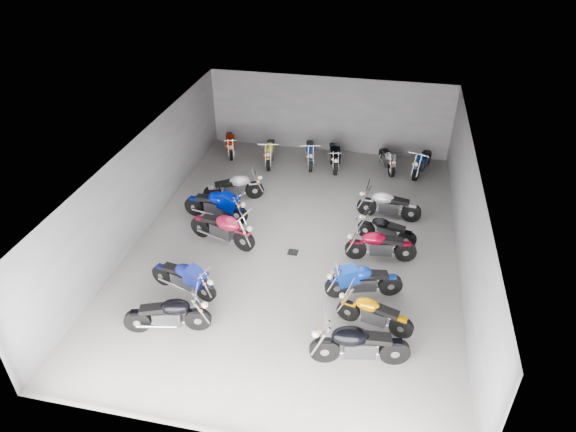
% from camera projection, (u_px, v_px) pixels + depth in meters
% --- Properties ---
extents(ground, '(14.00, 14.00, 0.00)m').
position_uv_depth(ground, '(296.00, 243.00, 16.41)').
color(ground, gray).
rests_on(ground, ground).
extents(wall_back, '(10.00, 0.10, 3.20)m').
position_uv_depth(wall_back, '(329.00, 115.00, 21.27)').
color(wall_back, gray).
rests_on(wall_back, ground).
extents(wall_left, '(0.10, 14.00, 3.20)m').
position_uv_depth(wall_left, '(143.00, 184.00, 16.40)').
color(wall_left, gray).
rests_on(wall_left, ground).
extents(wall_right, '(0.10, 14.00, 3.20)m').
position_uv_depth(wall_right, '(468.00, 219.00, 14.67)').
color(wall_right, gray).
rests_on(wall_right, ground).
extents(ceiling, '(10.00, 14.00, 0.04)m').
position_uv_depth(ceiling, '(297.00, 152.00, 14.65)').
color(ceiling, black).
rests_on(ceiling, wall_back).
extents(drain_grate, '(0.32, 0.32, 0.01)m').
position_uv_depth(drain_grate, '(293.00, 252.00, 15.99)').
color(drain_grate, black).
rests_on(drain_grate, ground).
extents(motorcycle_left_a, '(2.18, 0.70, 0.97)m').
position_uv_depth(motorcycle_left_a, '(168.00, 315.00, 12.94)').
color(motorcycle_left_a, black).
rests_on(motorcycle_left_a, ground).
extents(motorcycle_left_b, '(2.09, 0.72, 0.94)m').
position_uv_depth(motorcycle_left_b, '(184.00, 278.00, 14.18)').
color(motorcycle_left_b, black).
rests_on(motorcycle_left_b, ground).
extents(motorcycle_left_d, '(2.31, 0.81, 1.04)m').
position_uv_depth(motorcycle_left_d, '(223.00, 228.00, 16.10)').
color(motorcycle_left_d, black).
rests_on(motorcycle_left_d, ground).
extents(motorcycle_left_e, '(2.32, 0.54, 1.02)m').
position_uv_depth(motorcycle_left_e, '(216.00, 205.00, 17.27)').
color(motorcycle_left_e, black).
rests_on(motorcycle_left_e, ground).
extents(motorcycle_left_f, '(2.06, 1.02, 0.96)m').
position_uv_depth(motorcycle_left_f, '(234.00, 188.00, 18.35)').
color(motorcycle_left_f, black).
rests_on(motorcycle_left_f, ground).
extents(motorcycle_right_a, '(2.38, 0.63, 1.05)m').
position_uv_depth(motorcycle_right_a, '(359.00, 345.00, 12.04)').
color(motorcycle_right_a, black).
rests_on(motorcycle_right_a, ground).
extents(motorcycle_right_b, '(2.00, 0.61, 0.89)m').
position_uv_depth(motorcycle_right_b, '(374.00, 313.00, 13.04)').
color(motorcycle_right_b, black).
rests_on(motorcycle_right_b, ground).
extents(motorcycle_right_c, '(2.12, 0.72, 0.95)m').
position_uv_depth(motorcycle_right_c, '(363.00, 281.00, 14.06)').
color(motorcycle_right_c, black).
rests_on(motorcycle_right_c, ground).
extents(motorcycle_right_d, '(2.16, 0.51, 0.95)m').
position_uv_depth(motorcycle_right_d, '(380.00, 245.00, 15.43)').
color(motorcycle_right_d, black).
rests_on(motorcycle_right_d, ground).
extents(motorcycle_right_e, '(1.91, 0.57, 0.85)m').
position_uv_depth(motorcycle_right_e, '(386.00, 230.00, 16.23)').
color(motorcycle_right_e, black).
rests_on(motorcycle_right_e, ground).
extents(motorcycle_right_f, '(2.18, 0.46, 0.96)m').
position_uv_depth(motorcycle_right_f, '(388.00, 205.00, 17.37)').
color(motorcycle_right_f, black).
rests_on(motorcycle_right_f, ground).
extents(motorcycle_back_a, '(0.79, 1.91, 0.87)m').
position_uv_depth(motorcycle_back_a, '(230.00, 143.00, 21.62)').
color(motorcycle_back_a, black).
rests_on(motorcycle_back_a, ground).
extents(motorcycle_back_b, '(0.52, 2.11, 0.93)m').
position_uv_depth(motorcycle_back_b, '(270.00, 151.00, 20.87)').
color(motorcycle_back_b, black).
rests_on(motorcycle_back_b, ground).
extents(motorcycle_back_c, '(0.58, 2.06, 0.91)m').
position_uv_depth(motorcycle_back_c, '(310.00, 152.00, 20.79)').
color(motorcycle_back_c, black).
rests_on(motorcycle_back_c, ground).
extents(motorcycle_back_d, '(0.61, 2.08, 0.92)m').
position_uv_depth(motorcycle_back_d, '(334.00, 155.00, 20.58)').
color(motorcycle_back_d, black).
rests_on(motorcycle_back_d, ground).
extents(motorcycle_back_e, '(0.73, 1.79, 0.82)m').
position_uv_depth(motorcycle_back_e, '(387.00, 159.00, 20.40)').
color(motorcycle_back_e, black).
rests_on(motorcycle_back_e, ground).
extents(motorcycle_back_f, '(0.77, 2.00, 0.91)m').
position_uv_depth(motorcycle_back_f, '(422.00, 162.00, 20.11)').
color(motorcycle_back_f, black).
rests_on(motorcycle_back_f, ground).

